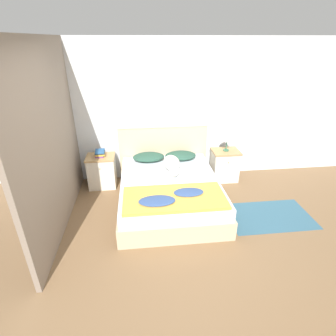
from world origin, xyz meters
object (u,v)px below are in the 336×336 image
(pillow_left, at_px, (149,157))
(nightstand_right, at_px, (224,165))
(pillow_right, at_px, (181,156))
(table_lamp, at_px, (227,138))
(bed, at_px, (169,192))
(nightstand_left, at_px, (102,171))
(dog, at_px, (172,164))
(book_stack, at_px, (100,153))

(pillow_left, bearing_deg, nightstand_right, 0.25)
(pillow_right, distance_m, table_lamp, 0.92)
(nightstand_right, bearing_deg, bed, -146.87)
(pillow_left, bearing_deg, nightstand_left, 179.57)
(nightstand_right, bearing_deg, pillow_left, -179.75)
(nightstand_right, relative_size, pillow_left, 1.05)
(dog, bearing_deg, nightstand_right, 20.77)
(dog, relative_size, book_stack, 3.28)
(bed, bearing_deg, pillow_left, 111.55)
(dog, xyz_separation_m, table_lamp, (1.08, 0.41, 0.28))
(nightstand_left, relative_size, book_stack, 2.53)
(pillow_left, distance_m, dog, 0.56)
(pillow_left, bearing_deg, book_stack, 177.55)
(book_stack, xyz_separation_m, table_lamp, (2.33, -0.03, 0.20))
(bed, xyz_separation_m, nightstand_right, (1.17, 0.76, 0.07))
(pillow_left, relative_size, book_stack, 2.41)
(bed, relative_size, nightstand_left, 3.29)
(dog, bearing_deg, pillow_right, 62.52)
(nightstand_left, bearing_deg, book_stack, 84.28)
(bed, relative_size, pillow_right, 3.44)
(pillow_left, relative_size, table_lamp, 1.77)
(nightstand_right, bearing_deg, dog, -159.23)
(nightstand_right, height_order, table_lamp, table_lamp)
(pillow_left, height_order, dog, dog)
(pillow_right, relative_size, book_stack, 2.41)
(nightstand_left, xyz_separation_m, nightstand_right, (2.33, 0.00, 0.00))
(pillow_left, xyz_separation_m, dog, (0.39, -0.40, 0.02))
(pillow_right, relative_size, dog, 0.74)
(pillow_right, bearing_deg, dog, -117.48)
(nightstand_left, xyz_separation_m, table_lamp, (2.33, 0.01, 0.55))
(nightstand_right, bearing_deg, nightstand_left, 180.00)
(pillow_left, xyz_separation_m, table_lamp, (1.46, 0.01, 0.31))
(pillow_right, bearing_deg, bed, -111.55)
(pillow_left, height_order, pillow_right, same)
(dog, xyz_separation_m, book_stack, (-1.25, 0.44, 0.08))
(nightstand_left, bearing_deg, bed, -33.13)
(pillow_left, xyz_separation_m, book_stack, (-0.86, 0.04, 0.10))
(table_lamp, bearing_deg, nightstand_left, -179.86)
(nightstand_right, xyz_separation_m, dog, (-1.08, -0.41, 0.27))
(book_stack, bearing_deg, pillow_left, -2.45)
(bed, bearing_deg, nightstand_right, 33.13)
(bed, distance_m, pillow_left, 0.87)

